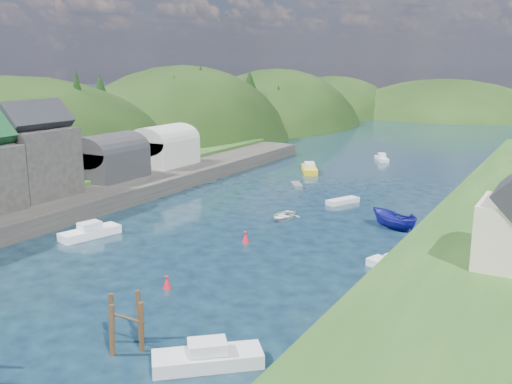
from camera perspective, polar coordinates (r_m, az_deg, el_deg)
The scene contains 11 objects.
ground at distance 81.50m, azimuth 7.69°, elevation 0.29°, with size 600.00×600.00×0.00m, color black.
hillside_left at distance 126.48m, azimuth -7.16°, elevation 1.14°, with size 44.00×245.56×52.00m.
far_hills at distance 201.88m, azimuth 21.40°, elevation 3.99°, with size 103.00×68.00×44.00m.
hill_trees at distance 93.17m, azimuth 11.41°, elevation 8.59°, with size 91.81×148.25×12.91m.
quay_left at distance 71.24m, azimuth -20.39°, elevation -1.45°, with size 12.00×110.00×2.00m, color #2D2B28.
terrace_left_grass at distance 76.59m, azimuth -23.78°, elevation -0.58°, with size 12.00×110.00×2.50m, color #234719.
boat_sheds at distance 84.82m, azimuth -11.68°, elevation 4.26°, with size 7.00×21.00×7.50m.
piling_cluster_far at distance 37.97m, azimuth -12.85°, elevation -12.96°, with size 3.02×2.84×3.91m.
channel_buoy_near at distance 46.66m, azimuth -8.90°, elevation -8.94°, with size 0.70×0.70×1.10m.
channel_buoy_far at distance 57.45m, azimuth -1.06°, elevation -4.53°, with size 0.70×0.70×1.10m.
moored_boats at distance 54.45m, azimuth -4.53°, elevation -5.31°, with size 34.87×95.02×2.49m.
Camera 1 is at (29.60, -23.81, 17.82)m, focal length 40.00 mm.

